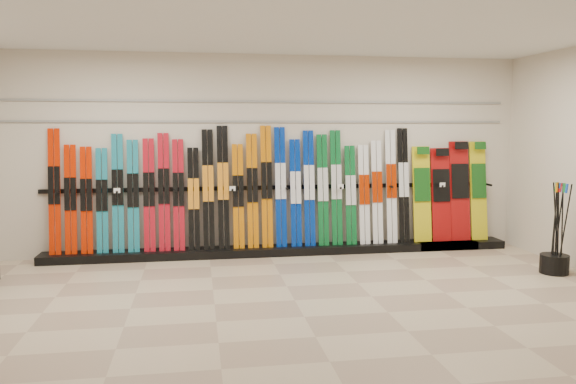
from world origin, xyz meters
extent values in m
plane|color=#9F856D|center=(0.00, 0.00, 0.00)|extent=(8.00, 8.00, 0.00)
plane|color=beige|center=(0.00, 2.50, 1.50)|extent=(8.00, 0.00, 8.00)
plane|color=silver|center=(0.00, 0.00, 3.00)|extent=(8.00, 8.00, 0.00)
cube|color=black|center=(0.22, 2.28, 0.06)|extent=(8.00, 0.40, 0.12)
cube|color=red|center=(-3.05, 2.35, 1.01)|extent=(0.17, 0.26, 1.78)
cube|color=red|center=(-2.84, 2.34, 0.90)|extent=(0.17, 0.23, 1.55)
cube|color=red|center=(-2.62, 2.33, 0.88)|extent=(0.17, 0.22, 1.52)
cube|color=#187388|center=(-2.40, 2.33, 0.87)|extent=(0.17, 0.22, 1.50)
cube|color=#187388|center=(-2.18, 2.35, 0.97)|extent=(0.17, 0.25, 1.70)
cube|color=#187388|center=(-1.97, 2.34, 0.93)|extent=(0.17, 0.24, 1.62)
cube|color=#AA0F1E|center=(-1.74, 2.34, 0.94)|extent=(0.17, 0.24, 1.64)
cube|color=#AA0F1E|center=(-1.53, 2.35, 0.98)|extent=(0.17, 0.25, 1.71)
cube|color=#AA0F1E|center=(-1.32, 2.34, 0.93)|extent=(0.17, 0.24, 1.62)
cube|color=black|center=(-1.11, 2.33, 0.87)|extent=(0.17, 0.22, 1.50)
cube|color=black|center=(-0.89, 2.35, 1.00)|extent=(0.17, 0.26, 1.77)
cube|color=black|center=(-0.67, 2.35, 1.03)|extent=(0.17, 0.26, 1.82)
cube|color=#CA6B06|center=(-0.45, 2.33, 0.89)|extent=(0.17, 0.23, 1.55)
cube|color=#CA6B06|center=(-0.23, 2.35, 0.97)|extent=(0.17, 0.25, 1.70)
cube|color=#CA6B06|center=(-0.02, 2.35, 1.03)|extent=(0.17, 0.26, 1.82)
cube|color=#022896|center=(0.19, 2.35, 1.02)|extent=(0.17, 0.26, 1.80)
cube|color=#022896|center=(0.42, 2.34, 0.93)|extent=(0.17, 0.23, 1.62)
cube|color=#022896|center=(0.63, 2.35, 0.99)|extent=(0.17, 0.25, 1.75)
cube|color=#0A5B25|center=(0.85, 2.34, 0.96)|extent=(0.17, 0.24, 1.69)
cube|color=#0A5B25|center=(1.06, 2.35, 0.99)|extent=(0.17, 0.25, 1.75)
cube|color=#0A5B25|center=(1.28, 2.33, 0.88)|extent=(0.17, 0.22, 1.51)
cube|color=silver|center=(1.50, 2.33, 0.88)|extent=(0.17, 0.22, 1.52)
cube|color=silver|center=(1.71, 2.34, 0.91)|extent=(0.17, 0.23, 1.59)
cube|color=silver|center=(1.94, 2.35, 1.00)|extent=(0.17, 0.25, 1.75)
cube|color=black|center=(2.14, 2.35, 1.01)|extent=(0.17, 0.26, 1.78)
cube|color=gold|center=(2.45, 2.35, 0.87)|extent=(0.29, 0.23, 1.50)
cube|color=#990C0C|center=(2.77, 2.35, 0.85)|extent=(0.31, 0.23, 1.47)
cube|color=#990C0C|center=(3.09, 2.36, 0.90)|extent=(0.32, 0.24, 1.57)
cube|color=gold|center=(3.41, 2.36, 0.90)|extent=(0.27, 0.24, 1.57)
cylinder|color=black|center=(3.58, 0.59, 0.12)|extent=(0.36, 0.36, 0.25)
cylinder|color=black|center=(3.60, 0.61, 0.61)|extent=(0.10, 0.16, 1.17)
cylinder|color=black|center=(3.64, 0.68, 0.61)|extent=(0.13, 0.06, 1.18)
cylinder|color=black|center=(3.60, 0.58, 0.61)|extent=(0.03, 0.08, 1.18)
cylinder|color=black|center=(3.64, 0.55, 0.61)|extent=(0.05, 0.04, 1.18)
cylinder|color=black|center=(3.60, 0.58, 0.61)|extent=(0.13, 0.03, 1.18)
cylinder|color=black|center=(3.55, 0.59, 0.61)|extent=(0.03, 0.03, 1.18)
cylinder|color=black|center=(3.61, 0.47, 0.61)|extent=(0.13, 0.06, 1.18)
cylinder|color=black|center=(3.60, 0.67, 0.61)|extent=(0.12, 0.11, 1.17)
cube|color=gray|center=(0.00, 2.48, 2.00)|extent=(7.60, 0.02, 0.03)
cube|color=gray|center=(0.00, 2.48, 2.30)|extent=(7.60, 0.02, 0.03)
camera|label=1|loc=(-1.05, -5.98, 1.93)|focal=35.00mm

